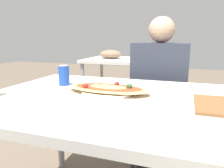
# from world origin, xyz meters

# --- Properties ---
(dining_table) EXTENTS (1.39, 0.99, 0.78)m
(dining_table) POSITION_xyz_m (0.00, 0.00, 0.71)
(dining_table) COLOR silver
(dining_table) RESTS_ON ground_plane
(chair_far_seated) EXTENTS (0.40, 0.40, 0.92)m
(chair_far_seated) POSITION_xyz_m (0.12, 0.83, 0.51)
(chair_far_seated) COLOR black
(chair_far_seated) RESTS_ON ground_plane
(person_seated) EXTENTS (0.43, 0.26, 1.23)m
(person_seated) POSITION_xyz_m (0.12, 0.71, 0.72)
(person_seated) COLOR #2D2D38
(person_seated) RESTS_ON ground_plane
(pizza_main) EXTENTS (0.47, 0.29, 0.06)m
(pizza_main) POSITION_xyz_m (-0.08, 0.07, 0.80)
(pizza_main) COLOR white
(pizza_main) RESTS_ON dining_table
(soda_can) EXTENTS (0.07, 0.07, 0.12)m
(soda_can) POSITION_xyz_m (-0.40, 0.16, 0.84)
(soda_can) COLOR #1E47B2
(soda_can) RESTS_ON dining_table
(background_table) EXTENTS (1.10, 0.80, 0.90)m
(background_table) POSITION_xyz_m (-0.54, 1.95, 0.72)
(background_table) COLOR silver
(background_table) RESTS_ON ground_plane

